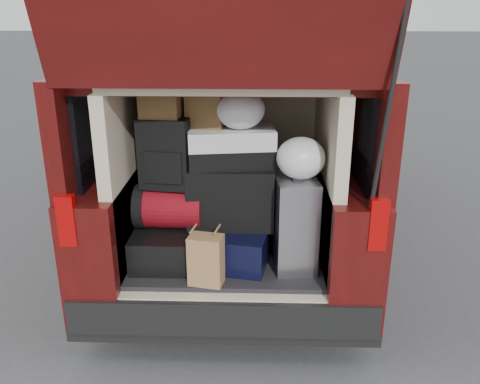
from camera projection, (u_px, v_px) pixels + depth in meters
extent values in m
plane|color=#39393C|center=(226.00, 339.00, 3.47)|extent=(80.00, 80.00, 0.00)
cylinder|color=black|center=(118.00, 267.00, 3.75)|extent=(0.24, 0.64, 0.64)
cylinder|color=black|center=(341.00, 271.00, 3.71)|extent=(0.24, 0.64, 0.64)
cylinder|color=black|center=(181.00, 148.00, 6.84)|extent=(0.24, 0.64, 0.64)
cylinder|color=black|center=(303.00, 149.00, 6.80)|extent=(0.24, 0.64, 0.64)
cube|color=black|center=(237.00, 196.00, 5.32)|extent=(1.90, 4.85, 0.08)
cube|color=#400C0A|center=(161.00, 155.00, 5.19)|extent=(0.33, 4.85, 0.80)
cube|color=#400C0A|center=(314.00, 156.00, 5.14)|extent=(0.33, 4.85, 0.80)
cube|color=#400C0A|center=(237.00, 51.00, 4.80)|extent=(1.82, 4.46, 0.10)
cube|color=black|center=(144.00, 83.00, 4.84)|extent=(0.12, 4.25, 0.68)
cube|color=black|center=(330.00, 84.00, 4.79)|extent=(0.12, 4.25, 0.68)
cube|color=black|center=(223.00, 314.00, 3.06)|extent=(1.86, 0.16, 0.22)
cube|color=#990505|center=(67.00, 220.00, 2.83)|extent=(0.10, 0.06, 0.30)
cube|color=#990505|center=(378.00, 224.00, 2.78)|extent=(0.10, 0.06, 0.30)
cube|color=black|center=(228.00, 253.00, 3.54)|extent=(1.24, 1.05, 0.06)
cube|color=beige|center=(127.00, 169.00, 3.35)|extent=(0.08, 1.05, 1.15)
cube|color=beige|center=(328.00, 171.00, 3.31)|extent=(0.08, 1.05, 1.15)
cube|color=beige|center=(231.00, 148.00, 3.85)|extent=(1.34, 0.06, 1.15)
cube|color=beige|center=(226.00, 77.00, 3.12)|extent=(1.34, 1.05, 0.06)
cylinder|color=black|center=(389.00, 113.00, 2.49)|extent=(0.02, 0.90, 0.76)
cube|color=black|center=(228.00, 283.00, 3.63)|extent=(1.24, 1.05, 0.55)
cube|color=black|center=(166.00, 243.00, 3.37)|extent=(0.40, 0.55, 0.22)
cube|color=black|center=(236.00, 243.00, 3.36)|extent=(0.52, 0.60, 0.23)
cube|color=white|center=(294.00, 221.00, 3.23)|extent=(0.29, 0.43, 0.60)
cube|color=#9D7547|center=(206.00, 260.00, 3.05)|extent=(0.22, 0.17, 0.31)
cube|color=maroon|center=(170.00, 207.00, 3.31)|extent=(0.45, 0.30, 0.28)
cube|color=black|center=(231.00, 195.00, 3.31)|extent=(0.56, 0.34, 0.40)
cube|color=black|center=(166.00, 153.00, 3.18)|extent=(0.33, 0.23, 0.45)
cube|color=silver|center=(231.00, 147.00, 3.20)|extent=(0.57, 0.35, 0.24)
cube|color=brown|center=(161.00, 99.00, 3.08)|extent=(0.25, 0.22, 0.22)
cube|color=brown|center=(206.00, 109.00, 3.17)|extent=(0.25, 0.22, 0.23)
ellipsoid|color=white|center=(240.00, 110.00, 3.11)|extent=(0.35, 0.34, 0.24)
ellipsoid|color=white|center=(301.00, 158.00, 3.05)|extent=(0.34, 0.32, 0.26)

